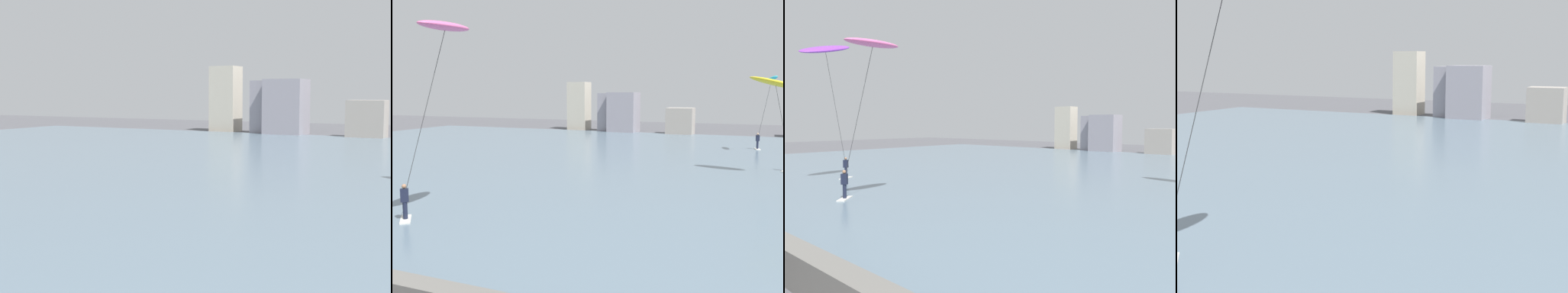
# 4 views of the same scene
# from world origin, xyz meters

# --- Properties ---
(water_bay) EXTENTS (84.00, 52.00, 0.10)m
(water_bay) POSITION_xyz_m (0.00, 30.23, 0.05)
(water_bay) COLOR slate
(water_bay) RESTS_ON ground
(far_shore_buildings) EXTENTS (35.83, 5.03, 7.37)m
(far_shore_buildings) POSITION_xyz_m (-7.72, 57.33, 2.72)
(far_shore_buildings) COLOR beige
(far_shore_buildings) RESTS_ON ground
(kitesurfer_cyan) EXTENTS (2.17, 4.41, 7.38)m
(kitesurfer_cyan) POSITION_xyz_m (9.04, 40.34, 6.06)
(kitesurfer_cyan) COLOR silver
(kitesurfer_cyan) RESTS_ON water_bay
(kitesurfer_pink) EXTENTS (3.47, 3.56, 8.77)m
(kitesurfer_pink) POSITION_xyz_m (-3.80, 10.50, 7.92)
(kitesurfer_pink) COLOR silver
(kitesurfer_pink) RESTS_ON water_bay
(kitesurfer_yellow) EXTENTS (3.67, 3.80, 7.03)m
(kitesurfer_yellow) POSITION_xyz_m (9.56, 28.00, 5.99)
(kitesurfer_yellow) COLOR silver
(kitesurfer_yellow) RESTS_ON water_bay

